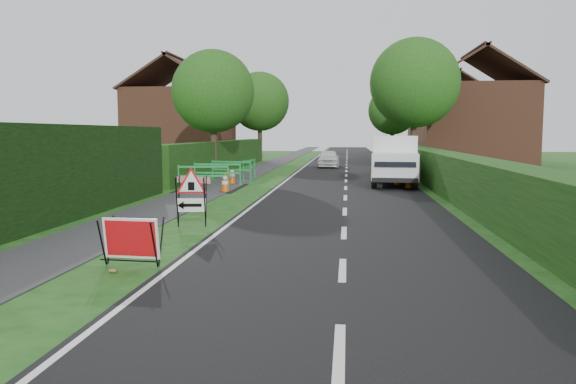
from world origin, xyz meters
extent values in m
plane|color=#184513|center=(0.00, 0.00, 0.00)|extent=(120.00, 120.00, 0.00)
cube|color=black|center=(2.50, 35.00, 0.00)|extent=(6.00, 90.00, 0.02)
cube|color=#2D2D30|center=(-3.00, 35.00, 0.01)|extent=(2.00, 90.00, 0.02)
cube|color=black|center=(-5.00, 0.00, 0.00)|extent=(1.10, 18.00, 2.50)
cube|color=#14380F|center=(-5.00, 22.00, 0.00)|extent=(1.00, 24.00, 1.80)
cube|color=#14380F|center=(6.50, 16.00, 0.00)|extent=(1.20, 50.00, 1.50)
cube|color=brown|center=(-10.00, 30.00, 2.75)|extent=(7.00, 7.00, 5.50)
cube|color=#331E19|center=(-11.75, 30.00, 6.59)|extent=(4.00, 7.40, 2.58)
cube|color=#331E19|center=(-8.25, 30.00, 6.59)|extent=(4.00, 7.40, 2.58)
cube|color=#331E19|center=(-10.00, 30.00, 7.69)|extent=(0.25, 7.40, 0.18)
cube|color=brown|center=(11.00, 28.00, 2.75)|extent=(7.00, 7.00, 5.50)
cube|color=#331E19|center=(9.25, 28.00, 6.59)|extent=(4.00, 7.40, 2.58)
cube|color=#331E19|center=(12.75, 28.00, 6.59)|extent=(4.00, 7.40, 2.58)
cube|color=#331E19|center=(11.00, 28.00, 7.69)|extent=(0.25, 7.40, 0.18)
cube|color=brown|center=(12.00, 42.00, 2.75)|extent=(7.00, 7.00, 5.50)
cube|color=#331E19|center=(10.25, 42.00, 6.59)|extent=(4.00, 7.40, 2.58)
cube|color=#331E19|center=(13.75, 42.00, 6.59)|extent=(4.00, 7.40, 2.58)
cube|color=#331E19|center=(12.00, 42.00, 7.69)|extent=(0.25, 7.40, 0.18)
cylinder|color=#2D2116|center=(-4.60, 18.00, 1.31)|extent=(0.36, 0.36, 2.62)
sphere|color=#144211|center=(-4.60, 18.00, 4.50)|extent=(4.40, 4.40, 4.40)
cylinder|color=#2D2116|center=(6.40, 22.00, 1.49)|extent=(0.36, 0.36, 2.97)
sphere|color=#144211|center=(6.40, 22.00, 5.18)|extent=(5.20, 5.20, 5.20)
cylinder|color=#2D2116|center=(-4.60, 34.00, 1.40)|extent=(0.36, 0.36, 2.80)
sphere|color=#144211|center=(-4.60, 34.00, 4.84)|extent=(4.80, 4.80, 4.80)
cylinder|color=#2D2116|center=(6.40, 38.00, 1.22)|extent=(0.36, 0.36, 2.45)
sphere|color=#144211|center=(6.40, 38.00, 4.23)|extent=(4.20, 4.20, 4.20)
cylinder|color=black|center=(-1.57, -2.68, 0.42)|extent=(0.05, 0.29, 0.81)
cylinder|color=black|center=(-1.54, -2.38, 0.42)|extent=(0.05, 0.29, 0.81)
cylinder|color=black|center=(-0.63, -2.75, 0.42)|extent=(0.05, 0.29, 0.81)
cylinder|color=black|center=(-0.61, -2.45, 0.42)|extent=(0.05, 0.29, 0.81)
cylinder|color=black|center=(-1.10, -2.73, 0.14)|extent=(1.00, 0.09, 0.02)
cube|color=white|center=(-1.09, -2.58, 0.49)|extent=(1.00, 0.19, 0.71)
cube|color=red|center=(-1.09, -2.60, 0.49)|extent=(0.91, 0.17, 0.62)
cylinder|color=black|center=(-1.47, 1.25, 0.63)|extent=(0.09, 0.38, 1.22)
cylinder|color=black|center=(-1.52, 1.55, 0.63)|extent=(0.09, 0.38, 1.22)
cylinder|color=black|center=(-0.82, 1.35, 0.63)|extent=(0.09, 0.38, 1.22)
cylinder|color=black|center=(-0.87, 1.65, 0.63)|extent=(0.09, 0.38, 1.22)
cube|color=white|center=(-1.16, 1.43, 0.55)|extent=(0.68, 0.13, 0.33)
cube|color=black|center=(-1.16, 1.41, 0.55)|extent=(0.48, 0.09, 0.08)
cone|color=black|center=(-1.42, 1.37, 0.55)|extent=(0.18, 0.22, 0.20)
cube|color=black|center=(-1.16, 1.41, 1.01)|extent=(0.15, 0.04, 0.20)
cube|color=silver|center=(4.66, 13.73, 1.27)|extent=(2.05, 3.08, 1.77)
cube|color=silver|center=(4.49, 11.50, 0.93)|extent=(1.97, 2.04, 1.08)
cube|color=black|center=(4.42, 10.59, 1.19)|extent=(1.62, 0.33, 0.50)
cube|color=yellow|center=(3.67, 12.95, 0.57)|extent=(0.36, 4.52, 0.22)
cube|color=yellow|center=(5.52, 12.80, 0.57)|extent=(0.36, 4.52, 0.22)
cube|color=black|center=(4.42, 10.59, 0.44)|extent=(1.80, 0.25, 0.18)
cylinder|color=black|center=(3.67, 11.51, 0.37)|extent=(0.27, 0.75, 0.73)
cylinder|color=black|center=(5.31, 11.39, 0.37)|extent=(0.27, 0.75, 0.73)
cylinder|color=black|center=(3.89, 14.46, 0.37)|extent=(0.27, 0.75, 0.73)
cylinder|color=black|center=(5.53, 14.33, 0.37)|extent=(0.27, 0.75, 0.73)
cube|color=black|center=(5.08, 11.65, 0.02)|extent=(0.38, 0.38, 0.04)
cone|color=#DA4D06|center=(5.08, 11.65, 0.42)|extent=(0.32, 0.32, 0.75)
cylinder|color=white|center=(5.08, 11.65, 0.38)|extent=(0.25, 0.25, 0.14)
cylinder|color=white|center=(5.08, 11.65, 0.56)|extent=(0.17, 0.17, 0.10)
cube|color=black|center=(4.78, 13.07, 0.02)|extent=(0.38, 0.38, 0.04)
cone|color=#DA4D06|center=(4.78, 13.07, 0.42)|extent=(0.32, 0.32, 0.75)
cylinder|color=white|center=(4.78, 13.07, 0.38)|extent=(0.25, 0.25, 0.14)
cylinder|color=white|center=(4.78, 13.07, 0.56)|extent=(0.17, 0.17, 0.10)
cube|color=black|center=(5.19, 15.68, 0.02)|extent=(0.38, 0.38, 0.04)
cone|color=#DA4D06|center=(5.19, 15.68, 0.42)|extent=(0.32, 0.32, 0.75)
cylinder|color=white|center=(5.19, 15.68, 0.38)|extent=(0.25, 0.25, 0.14)
cylinder|color=white|center=(5.19, 15.68, 0.56)|extent=(0.17, 0.17, 0.10)
cube|color=black|center=(-2.13, 9.52, 0.02)|extent=(0.38, 0.38, 0.04)
cone|color=#DA4D06|center=(-2.13, 9.52, 0.42)|extent=(0.32, 0.32, 0.75)
cylinder|color=white|center=(-2.13, 9.52, 0.38)|extent=(0.25, 0.25, 0.14)
cylinder|color=white|center=(-2.13, 9.52, 0.56)|extent=(0.17, 0.17, 0.10)
cube|color=black|center=(-2.57, 12.93, 0.02)|extent=(0.38, 0.38, 0.04)
cone|color=#DA4D06|center=(-2.57, 12.93, 0.42)|extent=(0.32, 0.32, 0.75)
cylinder|color=white|center=(-2.57, 12.93, 0.38)|extent=(0.25, 0.25, 0.14)
cylinder|color=white|center=(-2.57, 12.93, 0.56)|extent=(0.17, 0.17, 0.10)
cube|color=#198C3C|center=(-4.24, 10.38, 0.50)|extent=(0.06, 0.06, 1.00)
cube|color=#198C3C|center=(-2.27, 10.71, 0.50)|extent=(0.06, 0.06, 1.00)
cube|color=#198C3C|center=(-3.25, 10.54, 0.92)|extent=(1.98, 0.38, 0.08)
cube|color=#198C3C|center=(-3.25, 10.54, 0.55)|extent=(1.98, 0.38, 0.08)
cube|color=#198C3C|center=(-4.24, 10.38, 0.02)|extent=(0.12, 0.36, 0.04)
cube|color=#198C3C|center=(-2.27, 10.71, 0.02)|extent=(0.12, 0.36, 0.04)
cube|color=#198C3C|center=(-4.09, 12.28, 0.50)|extent=(0.05, 0.05, 1.00)
cube|color=#198C3C|center=(-2.09, 12.40, 0.50)|extent=(0.05, 0.05, 1.00)
cube|color=#198C3C|center=(-3.09, 12.34, 0.92)|extent=(2.00, 0.17, 0.08)
cube|color=#198C3C|center=(-3.09, 12.34, 0.55)|extent=(2.00, 0.17, 0.08)
cube|color=#198C3C|center=(-4.09, 12.28, 0.02)|extent=(0.08, 0.35, 0.04)
cube|color=#198C3C|center=(-2.09, 12.40, 0.02)|extent=(0.08, 0.35, 0.04)
cube|color=#198C3C|center=(-3.89, 14.71, 0.50)|extent=(0.06, 0.06, 1.00)
cube|color=#198C3C|center=(-1.95, 14.23, 0.50)|extent=(0.06, 0.06, 1.00)
cube|color=#198C3C|center=(-2.92, 14.47, 0.92)|extent=(1.95, 0.53, 0.08)
cube|color=#198C3C|center=(-2.92, 14.47, 0.55)|extent=(1.95, 0.53, 0.08)
cube|color=#198C3C|center=(-3.89, 14.71, 0.02)|extent=(0.14, 0.35, 0.04)
cube|color=#198C3C|center=(-1.95, 14.23, 0.02)|extent=(0.14, 0.35, 0.04)
cube|color=#198C3C|center=(-2.38, 14.69, 0.50)|extent=(0.06, 0.06, 1.00)
cube|color=#198C3C|center=(-2.16, 16.68, 0.50)|extent=(0.06, 0.06, 1.00)
cube|color=#198C3C|center=(-2.27, 15.68, 0.92)|extent=(0.26, 1.99, 0.08)
cube|color=#198C3C|center=(-2.27, 15.68, 0.55)|extent=(0.26, 1.99, 0.08)
cube|color=#198C3C|center=(-2.38, 14.69, 0.02)|extent=(0.35, 0.10, 0.04)
cube|color=#198C3C|center=(-2.16, 16.68, 0.02)|extent=(0.35, 0.10, 0.04)
cube|color=red|center=(-3.45, 9.78, 0.00)|extent=(1.45, 0.45, 0.25)
cylinder|color=#BF7F4C|center=(-1.22, -3.05, 0.00)|extent=(0.12, 0.07, 0.07)
imported|color=white|center=(1.31, 25.75, 0.59)|extent=(1.40, 3.47, 1.18)
camera|label=1|loc=(2.56, -11.65, 2.28)|focal=35.00mm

